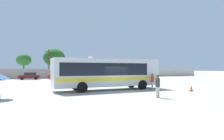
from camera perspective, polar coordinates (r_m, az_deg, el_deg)
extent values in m
plane|color=#A3A099|center=(30.33, -6.49, -3.94)|extent=(300.00, 300.00, 0.00)
cube|color=#B2AD9E|center=(49.43, -12.80, -0.95)|extent=(80.00, 0.30, 2.25)
cube|color=silver|center=(21.57, -1.23, -0.69)|extent=(11.67, 2.94, 2.89)
cube|color=black|center=(21.35, -2.66, 0.23)|extent=(9.59, 2.90, 1.27)
cube|color=yellow|center=(21.60, -1.23, -2.38)|extent=(11.44, 2.96, 0.40)
cube|color=#19212D|center=(24.46, 11.38, 0.65)|extent=(0.12, 2.30, 1.50)
cube|color=yellow|center=(24.50, 11.38, -3.13)|extent=(0.14, 2.50, 0.69)
cube|color=#B2B2B2|center=(21.27, -3.38, 3.50)|extent=(2.25, 1.48, 0.24)
cylinder|color=black|center=(24.34, 5.43, -3.78)|extent=(1.05, 0.34, 1.04)
cylinder|color=black|center=(22.26, 8.59, -4.18)|extent=(1.05, 0.34, 1.04)
cylinder|color=black|center=(21.78, -10.26, -4.28)|extent=(1.05, 0.34, 1.04)
cylinder|color=black|center=(19.42, -8.48, -4.85)|extent=(1.05, 0.34, 1.04)
cylinder|color=#B7B2A8|center=(22.42, 11.41, -4.41)|extent=(0.16, 0.16, 0.84)
cylinder|color=#B7B2A8|center=(22.26, 11.35, -4.44)|extent=(0.16, 0.16, 0.84)
cylinder|color=#99383D|center=(22.29, 11.38, -2.50)|extent=(0.49, 0.49, 0.66)
sphere|color=brown|center=(22.27, 11.38, -1.36)|extent=(0.23, 0.23, 0.23)
cylinder|color=navy|center=(22.27, 11.39, -1.10)|extent=(0.24, 0.24, 0.07)
cylinder|color=silver|center=(16.23, 12.62, -6.22)|extent=(0.16, 0.16, 0.86)
cylinder|color=silver|center=(16.33, 13.08, -6.18)|extent=(0.16, 0.16, 0.86)
cylinder|color=#38383D|center=(16.21, 12.85, -3.51)|extent=(0.36, 0.36, 0.68)
sphere|color=#8C6647|center=(16.19, 12.86, -1.90)|extent=(0.23, 0.23, 0.23)
cylinder|color=navy|center=(16.18, 12.86, -1.53)|extent=(0.24, 0.24, 0.07)
cylinder|color=black|center=(46.50, -29.13, -2.08)|extent=(0.65, 0.24, 0.64)
cube|color=maroon|center=(45.01, -22.49, -1.73)|extent=(4.22, 1.87, 0.64)
cube|color=black|center=(44.99, -22.22, -0.98)|extent=(2.33, 1.70, 0.53)
cylinder|color=black|center=(44.18, -24.19, -2.19)|extent=(0.64, 0.23, 0.64)
cylinder|color=black|center=(45.94, -24.09, -2.09)|extent=(0.64, 0.23, 0.64)
cylinder|color=black|center=(44.14, -20.82, -2.18)|extent=(0.64, 0.23, 0.64)
cylinder|color=black|center=(45.90, -20.85, -2.08)|extent=(0.64, 0.23, 0.64)
cube|color=red|center=(45.86, -15.25, -1.66)|extent=(4.24, 1.83, 0.66)
cube|color=black|center=(45.81, -15.51, -0.91)|extent=(2.34, 1.67, 0.54)
cylinder|color=black|center=(46.93, -13.80, -2.01)|extent=(0.64, 0.22, 0.64)
cylinder|color=black|center=(45.20, -13.45, -2.10)|extent=(0.64, 0.22, 0.64)
cylinder|color=black|center=(46.59, -16.99, -2.04)|extent=(0.64, 0.22, 0.64)
cylinder|color=black|center=(44.84, -16.76, -2.13)|extent=(0.64, 0.22, 0.64)
cylinder|color=#4C3823|center=(51.32, -17.54, 1.75)|extent=(0.24, 0.24, 7.01)
cube|color=#473321|center=(51.47, -17.55, 4.98)|extent=(1.80, 0.33, 0.12)
cylinder|color=brown|center=(54.23, -23.77, -0.34)|extent=(0.32, 0.32, 3.22)
ellipsoid|color=#2D6628|center=(54.27, -23.78, 2.67)|extent=(3.55, 3.55, 3.02)
cylinder|color=brown|center=(54.16, -16.09, -0.31)|extent=(0.32, 0.32, 3.26)
ellipsoid|color=#23561E|center=(54.23, -16.09, 3.44)|extent=(5.48, 5.48, 4.65)
cube|color=black|center=(22.05, 21.60, -5.55)|extent=(0.36, 0.36, 0.04)
cone|color=orange|center=(22.02, 21.61, -4.72)|extent=(0.28, 0.28, 0.60)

